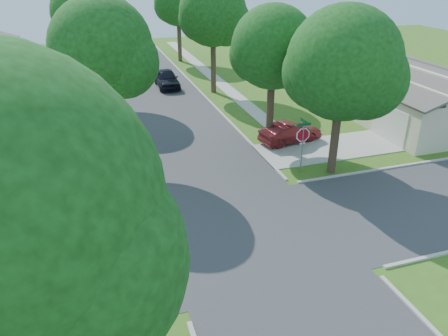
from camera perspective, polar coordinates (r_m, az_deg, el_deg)
name	(u,v)px	position (r m, az deg, el deg)	size (l,w,h in m)	color
ground	(250,235)	(18.50, 3.36, -8.70)	(100.00, 100.00, 0.00)	#3D5E19
road_ns	(250,235)	(18.50, 3.36, -8.68)	(7.00, 100.00, 0.02)	#333335
sidewalk_ne	(213,77)	(43.13, -1.48, 11.82)	(1.20, 40.00, 0.04)	#9E9B91
sidewalk_nw	(82,87)	(41.49, -18.11, 10.00)	(1.20, 40.00, 0.04)	#9E9B91
driveway	(329,148)	(27.30, 13.61, 2.58)	(8.80, 3.60, 0.05)	#9E9B91
stop_sign_sw	(153,296)	(12.72, -9.24, -16.22)	(1.05, 0.80, 2.98)	gray
stop_sign_ne	(303,137)	(23.12, 10.25, 3.99)	(1.05, 0.80, 2.98)	gray
tree_e_near	(274,51)	(25.85, 6.52, 14.92)	(4.97, 4.80, 8.28)	#38281C
tree_e_mid	(214,16)	(36.91, -1.38, 19.28)	(5.59, 5.40, 9.21)	#38281C
tree_e_far	(178,4)	(49.48, -5.98, 20.52)	(5.17, 5.00, 8.72)	#38281C
tree_w_near	(103,53)	(23.59, -15.50, 14.30)	(5.38, 5.20, 8.97)	#38281C
tree_w_mid	(91,17)	(35.40, -16.93, 18.35)	(5.80, 5.60, 9.56)	#38281C
tree_w_far	(87,12)	(48.42, -17.50, 18.87)	(4.76, 4.60, 8.04)	#38281C
tree_ne_corner	(344,69)	(22.49, 15.41, 12.40)	(5.80, 5.60, 8.66)	#38281C
house_ne_near	(403,95)	(34.39, 22.36, 8.82)	(8.42, 13.60, 4.23)	beige
house_ne_far	(293,49)	(49.11, 8.99, 15.05)	(8.42, 13.60, 4.23)	beige
car_driveway	(290,133)	(27.48, 8.64, 4.60)	(1.37, 3.94, 1.30)	#4E1011
car_curb_east	(167,78)	(39.76, -7.49, 11.52)	(1.82, 4.53, 1.54)	black
car_curb_west	(103,47)	(56.20, -15.59, 15.00)	(2.10, 5.17, 1.50)	black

